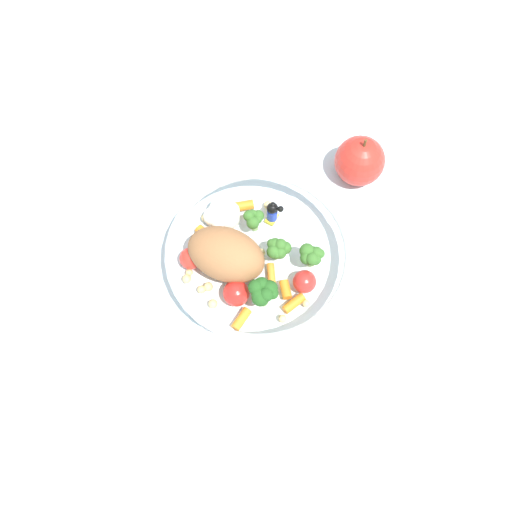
{
  "coord_description": "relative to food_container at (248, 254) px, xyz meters",
  "views": [
    {
      "loc": [
        0.29,
        0.07,
        0.64
      ],
      "look_at": [
        0.02,
        -0.0,
        0.03
      ],
      "focal_mm": 38.21,
      "sensor_mm": 36.0,
      "label": 1
    }
  ],
  "objects": [
    {
      "name": "loose_apple",
      "position": [
        -0.17,
        0.11,
        0.0
      ],
      "size": [
        0.07,
        0.07,
        0.08
      ],
      "color": "red",
      "rests_on": "ground_plane"
    },
    {
      "name": "ground_plane",
      "position": [
        -0.02,
        0.01,
        -0.03
      ],
      "size": [
        2.4,
        2.4,
        0.0
      ],
      "primitive_type": "plane",
      "color": "silver"
    },
    {
      "name": "food_container",
      "position": [
        0.0,
        0.0,
        0.0
      ],
      "size": [
        0.23,
        0.23,
        0.07
      ],
      "color": "white",
      "rests_on": "ground_plane"
    }
  ]
}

